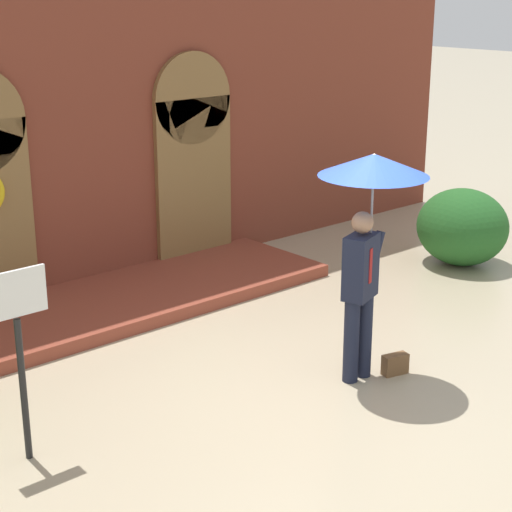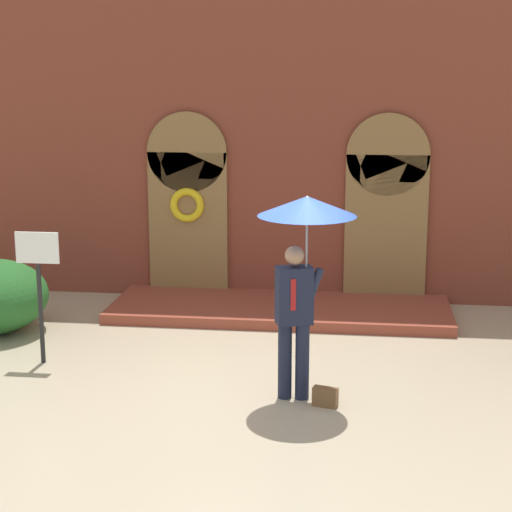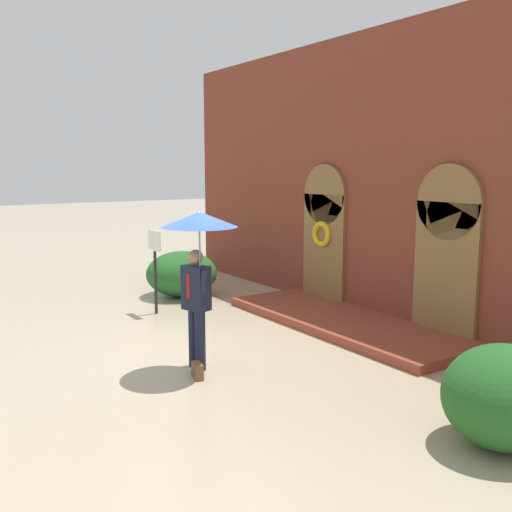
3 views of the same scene
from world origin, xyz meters
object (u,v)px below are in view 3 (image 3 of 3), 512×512
Objects in this scene: person_with_umbrella at (199,243)px; sign_post at (155,258)px; shrub_left at (182,274)px; shrub_right at (504,396)px; handbag at (197,371)px.

person_with_umbrella reaches higher than sign_post.
shrub_left is 8.49m from shrub_right.
handbag is 0.21× the size of shrub_right.
shrub_left is 1.23× the size of shrub_right.
shrub_left is at bearing 177.25° from shrub_right.
shrub_right is (3.60, 1.79, 0.45)m from handbag.
sign_post is (-3.41, 0.81, -0.75)m from person_with_umbrella.
sign_post is 1.80m from shrub_left.
sign_post is at bearing -173.91° from shrub_right.
handbag is at bearing -35.59° from person_with_umbrella.
shrub_right is at bearing -2.75° from shrub_left.
handbag is 0.17× the size of shrub_left.
sign_post reaches higher than shrub_left.
person_with_umbrella is 4.40m from shrub_right.
handbag is at bearing -153.55° from shrub_right.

